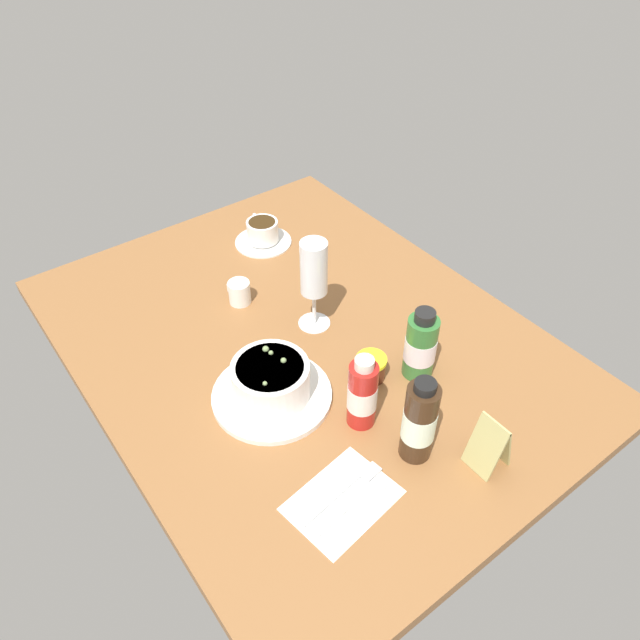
{
  "coord_description": "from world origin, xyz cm",
  "views": [
    {
      "loc": [
        75.51,
        -52.27,
        86.61
      ],
      "look_at": [
        4.57,
        0.93,
        7.9
      ],
      "focal_mm": 34.31,
      "sensor_mm": 36.0,
      "label": 1
    }
  ],
  "objects_px": {
    "sauce_bottle_brown": "(419,422)",
    "creamer_jug": "(239,292)",
    "wine_glass": "(314,272)",
    "jam_jar": "(371,368)",
    "coffee_cup": "(263,233)",
    "sauce_bottle_green": "(421,346)",
    "porridge_bowl": "(271,383)",
    "cutlery_setting": "(345,498)",
    "menu_card": "(491,443)",
    "sauce_bottle_red": "(362,394)"
  },
  "relations": [
    {
      "from": "porridge_bowl",
      "to": "creamer_jug",
      "type": "bearing_deg",
      "value": 160.47
    },
    {
      "from": "creamer_jug",
      "to": "sauce_bottle_green",
      "type": "relative_size",
      "value": 0.38
    },
    {
      "from": "cutlery_setting",
      "to": "sauce_bottle_green",
      "type": "relative_size",
      "value": 1.21
    },
    {
      "from": "wine_glass",
      "to": "jam_jar",
      "type": "distance_m",
      "value": 0.22
    },
    {
      "from": "coffee_cup",
      "to": "creamer_jug",
      "type": "bearing_deg",
      "value": -45.53
    },
    {
      "from": "sauce_bottle_brown",
      "to": "sauce_bottle_red",
      "type": "xyz_separation_m",
      "value": [
        -0.11,
        -0.03,
        -0.01
      ]
    },
    {
      "from": "porridge_bowl",
      "to": "sauce_bottle_brown",
      "type": "distance_m",
      "value": 0.28
    },
    {
      "from": "porridge_bowl",
      "to": "sauce_bottle_brown",
      "type": "relative_size",
      "value": 1.29
    },
    {
      "from": "sauce_bottle_green",
      "to": "sauce_bottle_brown",
      "type": "xyz_separation_m",
      "value": [
        0.14,
        -0.13,
        0.01
      ]
    },
    {
      "from": "coffee_cup",
      "to": "sauce_bottle_red",
      "type": "xyz_separation_m",
      "value": [
        0.58,
        -0.17,
        0.04
      ]
    },
    {
      "from": "menu_card",
      "to": "cutlery_setting",
      "type": "bearing_deg",
      "value": -110.17
    },
    {
      "from": "creamer_jug",
      "to": "jam_jar",
      "type": "height_order",
      "value": "creamer_jug"
    },
    {
      "from": "wine_glass",
      "to": "sauce_bottle_red",
      "type": "height_order",
      "value": "wine_glass"
    },
    {
      "from": "sauce_bottle_brown",
      "to": "menu_card",
      "type": "distance_m",
      "value": 0.12
    },
    {
      "from": "porridge_bowl",
      "to": "coffee_cup",
      "type": "distance_m",
      "value": 0.51
    },
    {
      "from": "porridge_bowl",
      "to": "cutlery_setting",
      "type": "xyz_separation_m",
      "value": [
        0.25,
        -0.03,
        -0.04
      ]
    },
    {
      "from": "wine_glass",
      "to": "menu_card",
      "type": "relative_size",
      "value": 1.94
    },
    {
      "from": "cutlery_setting",
      "to": "coffee_cup",
      "type": "xyz_separation_m",
      "value": [
        -0.69,
        0.29,
        0.02
      ]
    },
    {
      "from": "porridge_bowl",
      "to": "coffee_cup",
      "type": "height_order",
      "value": "porridge_bowl"
    },
    {
      "from": "creamer_jug",
      "to": "sauce_bottle_green",
      "type": "bearing_deg",
      "value": 22.86
    },
    {
      "from": "jam_jar",
      "to": "sauce_bottle_green",
      "type": "xyz_separation_m",
      "value": [
        0.04,
        0.08,
        0.04
      ]
    },
    {
      "from": "wine_glass",
      "to": "sauce_bottle_green",
      "type": "bearing_deg",
      "value": 17.95
    },
    {
      "from": "jam_jar",
      "to": "coffee_cup",
      "type": "bearing_deg",
      "value": 170.71
    },
    {
      "from": "sauce_bottle_green",
      "to": "coffee_cup",
      "type": "bearing_deg",
      "value": 179.79
    },
    {
      "from": "porridge_bowl",
      "to": "cutlery_setting",
      "type": "height_order",
      "value": "porridge_bowl"
    },
    {
      "from": "jam_jar",
      "to": "menu_card",
      "type": "height_order",
      "value": "menu_card"
    },
    {
      "from": "coffee_cup",
      "to": "jam_jar",
      "type": "xyz_separation_m",
      "value": [
        0.51,
        -0.08,
        -0.0
      ]
    },
    {
      "from": "coffee_cup",
      "to": "sauce_bottle_green",
      "type": "xyz_separation_m",
      "value": [
        0.55,
        -0.0,
        0.04
      ]
    },
    {
      "from": "porridge_bowl",
      "to": "menu_card",
      "type": "distance_m",
      "value": 0.4
    },
    {
      "from": "sauce_bottle_brown",
      "to": "creamer_jug",
      "type": "bearing_deg",
      "value": -176.75
    },
    {
      "from": "cutlery_setting",
      "to": "sauce_bottle_green",
      "type": "xyz_separation_m",
      "value": [
        -0.14,
        0.29,
        0.07
      ]
    },
    {
      "from": "coffee_cup",
      "to": "sauce_bottle_red",
      "type": "relative_size",
      "value": 0.91
    },
    {
      "from": "coffee_cup",
      "to": "creamer_jug",
      "type": "distance_m",
      "value": 0.23
    },
    {
      "from": "jam_jar",
      "to": "sauce_bottle_brown",
      "type": "distance_m",
      "value": 0.2
    },
    {
      "from": "coffee_cup",
      "to": "menu_card",
      "type": "bearing_deg",
      "value": -4.09
    },
    {
      "from": "wine_glass",
      "to": "sauce_bottle_green",
      "type": "xyz_separation_m",
      "value": [
        0.23,
        0.08,
        -0.07
      ]
    },
    {
      "from": "creamer_jug",
      "to": "wine_glass",
      "type": "distance_m",
      "value": 0.21
    },
    {
      "from": "wine_glass",
      "to": "sauce_bottle_red",
      "type": "distance_m",
      "value": 0.28
    },
    {
      "from": "wine_glass",
      "to": "menu_card",
      "type": "height_order",
      "value": "wine_glass"
    },
    {
      "from": "porridge_bowl",
      "to": "cutlery_setting",
      "type": "distance_m",
      "value": 0.25
    },
    {
      "from": "wine_glass",
      "to": "jam_jar",
      "type": "height_order",
      "value": "wine_glass"
    },
    {
      "from": "cutlery_setting",
      "to": "jam_jar",
      "type": "relative_size",
      "value": 3.15
    },
    {
      "from": "sauce_bottle_brown",
      "to": "porridge_bowl",
      "type": "bearing_deg",
      "value": -152.84
    },
    {
      "from": "creamer_jug",
      "to": "sauce_bottle_red",
      "type": "relative_size",
      "value": 0.38
    },
    {
      "from": "porridge_bowl",
      "to": "wine_glass",
      "type": "xyz_separation_m",
      "value": [
        -0.12,
        0.19,
        0.1
      ]
    },
    {
      "from": "sauce_bottle_green",
      "to": "sauce_bottle_red",
      "type": "height_order",
      "value": "same"
    },
    {
      "from": "wine_glass",
      "to": "jam_jar",
      "type": "xyz_separation_m",
      "value": [
        0.19,
        -0.01,
        -0.11
      ]
    },
    {
      "from": "porridge_bowl",
      "to": "coffee_cup",
      "type": "bearing_deg",
      "value": 148.97
    },
    {
      "from": "sauce_bottle_red",
      "to": "cutlery_setting",
      "type": "bearing_deg",
      "value": -48.42
    },
    {
      "from": "sauce_bottle_green",
      "to": "sauce_bottle_brown",
      "type": "relative_size",
      "value": 0.88
    }
  ]
}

